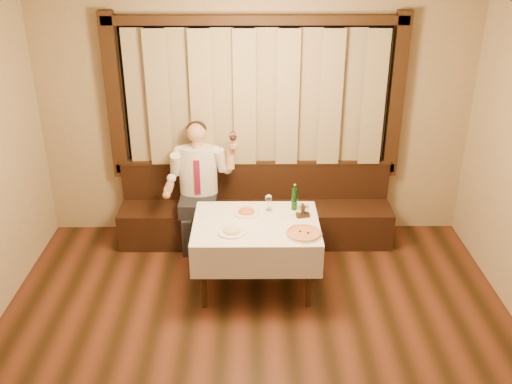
{
  "coord_description": "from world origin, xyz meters",
  "views": [
    {
      "loc": [
        -0.04,
        -3.36,
        3.47
      ],
      "look_at": [
        0.0,
        1.9,
        1.0
      ],
      "focal_mm": 40.0,
      "sensor_mm": 36.0,
      "label": 1
    }
  ],
  "objects_px": {
    "pizza": "(304,233)",
    "green_bottle": "(295,199)",
    "dining_table": "(256,231)",
    "seated_man": "(198,177)",
    "cruet_caddy": "(303,212)",
    "pasta_cream": "(232,229)",
    "banquette": "(256,215)",
    "pasta_red": "(246,210)"
  },
  "relations": [
    {
      "from": "dining_table",
      "to": "pizza",
      "type": "xyz_separation_m",
      "value": [
        0.46,
        -0.26,
        0.12
      ]
    },
    {
      "from": "pizza",
      "to": "pasta_cream",
      "type": "relative_size",
      "value": 1.24
    },
    {
      "from": "dining_table",
      "to": "pasta_red",
      "type": "relative_size",
      "value": 4.56
    },
    {
      "from": "banquette",
      "to": "cruet_caddy",
      "type": "xyz_separation_m",
      "value": [
        0.48,
        -0.91,
        0.5
      ]
    },
    {
      "from": "green_bottle",
      "to": "cruet_caddy",
      "type": "relative_size",
      "value": 2.01
    },
    {
      "from": "dining_table",
      "to": "cruet_caddy",
      "type": "bearing_deg",
      "value": 13.66
    },
    {
      "from": "green_bottle",
      "to": "seated_man",
      "type": "distance_m",
      "value": 1.24
    },
    {
      "from": "dining_table",
      "to": "seated_man",
      "type": "xyz_separation_m",
      "value": [
        -0.66,
        0.93,
        0.2
      ]
    },
    {
      "from": "pasta_red",
      "to": "cruet_caddy",
      "type": "relative_size",
      "value": 1.94
    },
    {
      "from": "pasta_red",
      "to": "green_bottle",
      "type": "xyz_separation_m",
      "value": [
        0.5,
        0.09,
        0.08
      ]
    },
    {
      "from": "pasta_cream",
      "to": "seated_man",
      "type": "distance_m",
      "value": 1.22
    },
    {
      "from": "seated_man",
      "to": "cruet_caddy",
      "type": "bearing_deg",
      "value": -35.67
    },
    {
      "from": "banquette",
      "to": "pasta_cream",
      "type": "height_order",
      "value": "banquette"
    },
    {
      "from": "banquette",
      "to": "cruet_caddy",
      "type": "bearing_deg",
      "value": -62.16
    },
    {
      "from": "banquette",
      "to": "cruet_caddy",
      "type": "relative_size",
      "value": 22.31
    },
    {
      "from": "pasta_red",
      "to": "seated_man",
      "type": "bearing_deg",
      "value": 127.42
    },
    {
      "from": "pizza",
      "to": "pasta_cream",
      "type": "xyz_separation_m",
      "value": [
        -0.69,
        0.05,
        0.02
      ]
    },
    {
      "from": "pizza",
      "to": "cruet_caddy",
      "type": "bearing_deg",
      "value": 86.54
    },
    {
      "from": "cruet_caddy",
      "to": "pizza",
      "type": "bearing_deg",
      "value": -105.69
    },
    {
      "from": "banquette",
      "to": "seated_man",
      "type": "bearing_deg",
      "value": -172.14
    },
    {
      "from": "pasta_red",
      "to": "cruet_caddy",
      "type": "distance_m",
      "value": 0.58
    },
    {
      "from": "banquette",
      "to": "pasta_cream",
      "type": "relative_size",
      "value": 11.11
    },
    {
      "from": "banquette",
      "to": "pizza",
      "type": "xyz_separation_m",
      "value": [
        0.46,
        -1.28,
        0.46
      ]
    },
    {
      "from": "green_bottle",
      "to": "pasta_red",
      "type": "bearing_deg",
      "value": -170.11
    },
    {
      "from": "dining_table",
      "to": "pizza",
      "type": "height_order",
      "value": "pizza"
    },
    {
      "from": "dining_table",
      "to": "pasta_red",
      "type": "height_order",
      "value": "pasta_red"
    },
    {
      "from": "pizza",
      "to": "green_bottle",
      "type": "xyz_separation_m",
      "value": [
        -0.05,
        0.55,
        0.11
      ]
    },
    {
      "from": "pizza",
      "to": "dining_table",
      "type": "bearing_deg",
      "value": 150.6
    },
    {
      "from": "green_bottle",
      "to": "seated_man",
      "type": "height_order",
      "value": "seated_man"
    },
    {
      "from": "pizza",
      "to": "pasta_cream",
      "type": "height_order",
      "value": "pasta_cream"
    },
    {
      "from": "banquette",
      "to": "green_bottle",
      "type": "height_order",
      "value": "green_bottle"
    },
    {
      "from": "pasta_cream",
      "to": "cruet_caddy",
      "type": "relative_size",
      "value": 2.01
    },
    {
      "from": "cruet_caddy",
      "to": "pasta_red",
      "type": "bearing_deg",
      "value": 159.31
    },
    {
      "from": "dining_table",
      "to": "seated_man",
      "type": "distance_m",
      "value": 1.16
    },
    {
      "from": "green_bottle",
      "to": "seated_man",
      "type": "relative_size",
      "value": 0.2
    },
    {
      "from": "pasta_red",
      "to": "cruet_caddy",
      "type": "height_order",
      "value": "cruet_caddy"
    },
    {
      "from": "cruet_caddy",
      "to": "green_bottle",
      "type": "bearing_deg",
      "value": 101.37
    },
    {
      "from": "pizza",
      "to": "seated_man",
      "type": "bearing_deg",
      "value": 133.12
    },
    {
      "from": "pasta_cream",
      "to": "seated_man",
      "type": "xyz_separation_m",
      "value": [
        -0.42,
        1.14,
        0.05
      ]
    },
    {
      "from": "pasta_red",
      "to": "pasta_cream",
      "type": "height_order",
      "value": "pasta_cream"
    },
    {
      "from": "pasta_cream",
      "to": "dining_table",
      "type": "bearing_deg",
      "value": 41.12
    },
    {
      "from": "banquette",
      "to": "dining_table",
      "type": "distance_m",
      "value": 1.08
    }
  ]
}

